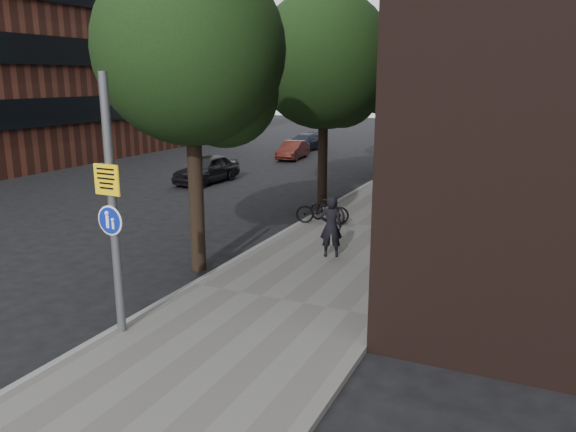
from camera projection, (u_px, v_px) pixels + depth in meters
The scene contains 15 objects.
ground at pixel (180, 376), 9.01m from camera, with size 120.00×120.00×0.00m, color black.
sidewalk at pixel (372, 228), 17.73m from camera, with size 4.50×60.00×0.12m, color #5C5955.
curb_edge at pixel (306, 220), 18.64m from camera, with size 0.15×60.00×0.13m, color slate.
street_tree_near at pixel (197, 58), 12.91m from camera, with size 4.40×4.40×7.50m.
street_tree_mid at pixel (327, 65), 20.42m from camera, with size 5.00×5.00×7.80m.
street_tree_far at pixel (390, 69), 28.37m from camera, with size 5.00×5.00×7.80m.
signpost at pixel (113, 207), 9.80m from camera, with size 0.54×0.15×4.65m.
pedestrian at pixel (331, 227), 14.50m from camera, with size 0.58×0.38×1.60m, color black.
parked_bike_facade_near at pixel (416, 231), 15.32m from camera, with size 0.62×1.79×0.94m, color black.
parked_bike_facade_far at pixel (431, 213), 17.26m from camera, with size 0.47×1.67×1.00m, color black.
parked_bike_curb_near at pixel (322, 210), 17.89m from camera, with size 0.59×1.69×0.89m, color black.
parked_bike_curb_far at pixel (327, 209), 18.04m from camera, with size 0.43×1.50×0.90m, color black.
parked_car_near at pixel (207, 169), 25.56m from camera, with size 1.49×3.71×1.27m, color black.
parked_car_mid at pixel (293, 150), 33.07m from camera, with size 1.13×3.23×1.06m, color #521D17.
parked_car_far at pixel (304, 142), 36.98m from camera, with size 1.52×3.74×1.09m, color black.
Camera 1 is at (4.97, -6.68, 4.65)m, focal length 35.00 mm.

